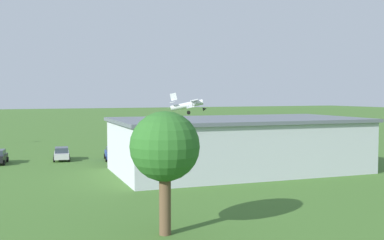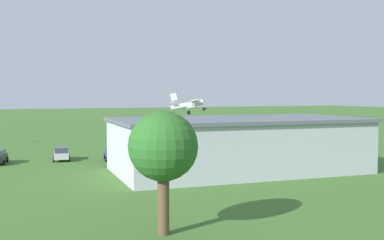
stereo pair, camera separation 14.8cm
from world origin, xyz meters
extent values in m
plane|color=#3D6628|center=(0.00, 0.00, 0.00)|extent=(400.00, 400.00, 0.00)
cube|color=#B7BCC6|center=(4.75, 33.29, 2.63)|extent=(26.02, 14.32, 5.27)
cube|color=slate|center=(4.75, 33.29, 5.44)|extent=(26.65, 14.95, 0.35)
cube|color=#384251|center=(4.42, 26.72, 2.16)|extent=(8.89, 0.61, 4.32)
cylinder|color=silver|center=(-3.52, -1.07, 6.18)|extent=(5.89, 3.21, 2.16)
cone|color=black|center=(-6.50, 0.18, 5.51)|extent=(1.03, 0.95, 0.82)
cube|color=silver|center=(-4.13, -0.81, 5.89)|extent=(4.37, 8.02, 0.39)
cube|color=silver|center=(-4.69, -0.58, 7.08)|extent=(4.37, 8.02, 0.39)
cube|color=silver|center=(-1.31, -1.99, 7.69)|extent=(1.28, 0.61, 1.50)
cube|color=silver|center=(-1.13, -2.07, 6.72)|extent=(1.83, 2.75, 0.26)
cylinder|color=black|center=(-3.45, -0.06, 4.84)|extent=(0.64, 0.38, 0.64)
cylinder|color=black|center=(-4.18, -1.82, 4.84)|extent=(0.64, 0.38, 0.64)
cylinder|color=#332D28|center=(-3.41, 1.71, 6.49)|extent=(0.34, 0.20, 1.28)
cylinder|color=#332D28|center=(-5.41, -3.09, 6.49)|extent=(0.34, 0.20, 1.28)
cube|color=slate|center=(-6.56, 18.09, 0.66)|extent=(2.50, 4.31, 0.69)
cube|color=#2D3842|center=(-6.56, 18.09, 1.28)|extent=(1.97, 2.52, 0.54)
cylinder|color=black|center=(-7.20, 19.61, 0.32)|extent=(0.33, 0.67, 0.64)
cylinder|color=black|center=(-5.42, 19.29, 0.32)|extent=(0.33, 0.67, 0.64)
cylinder|color=black|center=(-7.69, 16.89, 0.32)|extent=(0.33, 0.67, 0.64)
cylinder|color=black|center=(-5.91, 16.57, 0.32)|extent=(0.33, 0.67, 0.64)
cube|color=#23389E|center=(15.06, 19.89, 0.70)|extent=(2.32, 4.34, 0.76)
cube|color=#2D3842|center=(15.06, 19.89, 1.34)|extent=(1.84, 2.52, 0.53)
cylinder|color=black|center=(14.44, 21.41, 0.32)|extent=(0.32, 0.67, 0.64)
cylinder|color=black|center=(16.12, 21.15, 0.32)|extent=(0.32, 0.67, 0.64)
cylinder|color=black|center=(14.00, 18.64, 0.32)|extent=(0.32, 0.67, 0.64)
cylinder|color=black|center=(15.68, 18.37, 0.32)|extent=(0.32, 0.67, 0.64)
cube|color=#B7B7BC|center=(20.93, 17.88, 0.66)|extent=(2.24, 4.19, 0.68)
cube|color=#2D3842|center=(20.93, 17.88, 1.31)|extent=(1.81, 2.42, 0.62)
cylinder|color=black|center=(20.23, 19.34, 0.32)|extent=(0.30, 0.66, 0.64)
cylinder|color=black|center=(21.96, 19.11, 0.32)|extent=(0.30, 0.66, 0.64)
cylinder|color=black|center=(19.89, 16.64, 0.32)|extent=(0.30, 0.66, 0.64)
cylinder|color=black|center=(21.62, 16.42, 0.32)|extent=(0.30, 0.66, 0.64)
cylinder|color=black|center=(27.58, 19.50, 0.32)|extent=(0.33, 0.67, 0.64)
cylinder|color=black|center=(27.12, 16.85, 0.32)|extent=(0.33, 0.67, 0.64)
cylinder|color=navy|center=(-0.47, 14.86, 0.39)|extent=(0.41, 0.41, 0.78)
cylinder|color=#B23333|center=(-0.47, 14.86, 1.05)|extent=(0.48, 0.48, 0.55)
sphere|color=#D8AD84|center=(-0.47, 14.86, 1.43)|extent=(0.21, 0.21, 0.21)
cylinder|color=#72338C|center=(11.51, 15.45, 0.41)|extent=(0.44, 0.44, 0.83)
cylinder|color=orange|center=(11.51, 15.45, 1.12)|extent=(0.52, 0.52, 0.59)
sphere|color=brown|center=(11.51, 15.45, 1.53)|extent=(0.22, 0.22, 0.22)
cylinder|color=beige|center=(-5.17, 14.68, 0.44)|extent=(0.45, 0.45, 0.88)
cylinder|color=#3F3F47|center=(-5.17, 14.68, 1.19)|extent=(0.53, 0.53, 0.62)
sphere|color=brown|center=(-5.17, 14.68, 1.62)|extent=(0.24, 0.24, 0.24)
cylinder|color=brown|center=(19.49, 51.57, 1.97)|extent=(0.68, 0.68, 3.93)
sphere|color=#286023|center=(19.49, 51.57, 5.14)|extent=(4.04, 4.04, 4.04)
camera|label=1|loc=(28.45, 76.70, 8.10)|focal=43.75mm
camera|label=2|loc=(28.32, 76.76, 8.10)|focal=43.75mm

